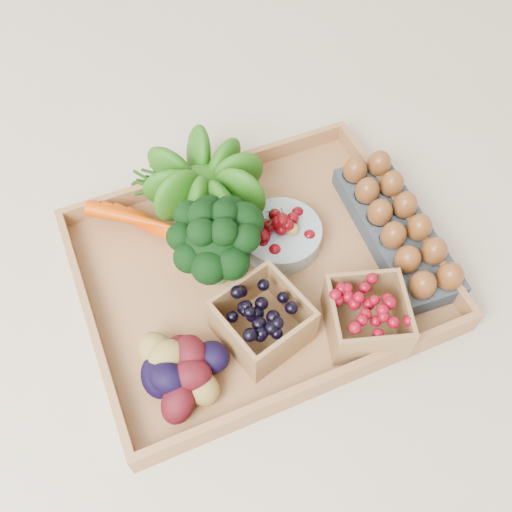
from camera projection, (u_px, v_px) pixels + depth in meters
name	position (u px, v px, depth m)	size (l,w,h in m)	color
ground	(256.00, 276.00, 0.95)	(4.00, 4.00, 0.00)	beige
tray	(256.00, 274.00, 0.94)	(0.55, 0.45, 0.01)	#A87446
carrots	(159.00, 229.00, 0.95)	(0.19, 0.13, 0.04)	#D83F00
lettuce	(205.00, 179.00, 0.95)	(0.14, 0.14, 0.14)	#1E450A
broccoli	(216.00, 254.00, 0.88)	(0.15, 0.15, 0.11)	black
cherry_bowl	(281.00, 235.00, 0.95)	(0.14, 0.14, 0.04)	#8C9EA5
egg_carton	(396.00, 231.00, 0.96)	(0.10, 0.29, 0.03)	#353C44
potatoes	(179.00, 365.00, 0.80)	(0.15, 0.15, 0.08)	#39090E
punnet_blackberry	(262.00, 321.00, 0.84)	(0.12, 0.12, 0.08)	black
punnet_raspberry	(367.00, 317.00, 0.84)	(0.11, 0.11, 0.08)	maroon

